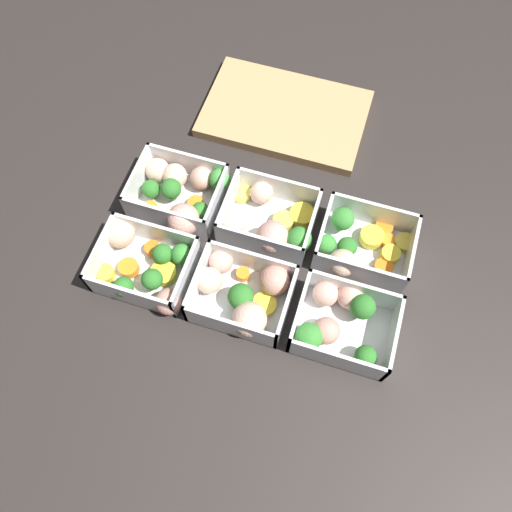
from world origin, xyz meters
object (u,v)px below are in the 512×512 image
Objects in this scene: container_near_right at (340,321)px; container_far_center at (270,222)px; container_near_left at (145,265)px; container_near_center at (244,294)px; container_far_left at (181,193)px; container_far_right at (358,245)px.

container_near_right is 0.89× the size of container_far_center.
container_near_left is 0.20m from container_far_center.
container_far_left is at bearing 138.39° from container_near_center.
container_far_left is 0.96× the size of container_far_center.
container_near_center is 0.98× the size of container_far_left.
container_near_left is 1.16× the size of container_near_right.
container_near_left is at bearing -92.16° from container_far_left.
container_far_center is at bearing -3.03° from container_far_left.
container_far_center is (0.16, 0.12, 0.00)m from container_near_left.
container_near_right and container_far_left have the same top height.
container_near_left and container_far_left have the same top height.
container_near_left is 0.13m from container_far_left.
container_near_center is (0.15, 0.00, 0.00)m from container_near_left.
container_near_center is at bearing 0.14° from container_near_left.
container_near_center is 0.14m from container_near_right.
container_near_right is 0.32m from container_far_left.
container_near_center is at bearing -137.84° from container_far_right.
container_near_center is at bearing -41.61° from container_far_left.
container_far_left and container_far_right have the same top height.
container_far_right is (0.14, 0.13, -0.00)m from container_near_center.
container_near_left is 1.10× the size of container_far_right.
container_near_right is at bearing 0.53° from container_near_left.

